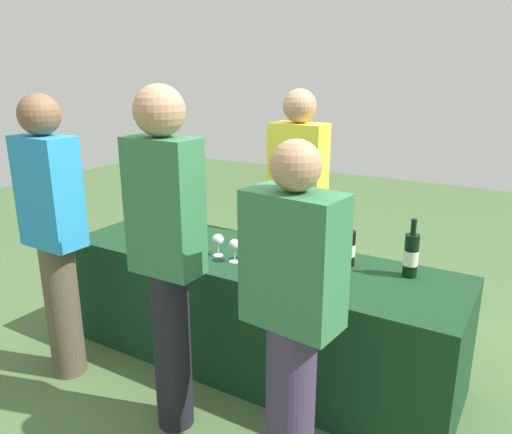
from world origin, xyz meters
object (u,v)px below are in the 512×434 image
(wine_bottle_3, at_px, (411,255))
(wine_glass_2, at_px, (234,246))
(wine_bottle_2, at_px, (349,247))
(wine_glass_0, at_px, (181,236))
(guest_1, at_px, (167,249))
(server_pouring, at_px, (297,200))
(wine_glass_4, at_px, (272,257))
(guest_2, at_px, (292,310))
(ice_bucket, at_px, (168,221))
(guest_0, at_px, (53,228))
(wine_glass_5, at_px, (339,263))
(wine_glass_1, at_px, (218,240))
(wine_bottle_1, at_px, (294,241))
(wine_bottle_0, at_px, (282,232))
(wine_glass_3, at_px, (253,244))

(wine_bottle_3, relative_size, wine_glass_2, 2.33)
(wine_bottle_3, xyz_separation_m, wine_glass_2, (-0.94, -0.32, -0.02))
(wine_bottle_2, bearing_deg, wine_glass_2, -153.55)
(wine_glass_0, bearing_deg, guest_1, -55.66)
(server_pouring, bearing_deg, wine_glass_4, 106.73)
(wine_glass_2, bearing_deg, wine_glass_0, 179.52)
(wine_bottle_2, xyz_separation_m, server_pouring, (-0.57, 0.48, 0.10))
(guest_2, bearing_deg, wine_bottle_3, 78.63)
(wine_glass_2, relative_size, ice_bucket, 0.72)
(wine_glass_2, relative_size, guest_1, 0.08)
(wine_glass_0, distance_m, guest_1, 0.71)
(guest_2, bearing_deg, guest_0, -174.33)
(server_pouring, height_order, guest_2, server_pouring)
(wine_glass_2, distance_m, wine_glass_5, 0.63)
(wine_bottle_3, height_order, wine_glass_0, wine_bottle_3)
(wine_glass_2, bearing_deg, wine_glass_5, 5.19)
(wine_glass_1, distance_m, ice_bucket, 0.54)
(wine_glass_1, bearing_deg, guest_2, -36.45)
(ice_bucket, distance_m, guest_2, 1.51)
(wine_bottle_1, bearing_deg, wine_bottle_0, 151.26)
(guest_1, bearing_deg, wine_glass_3, 81.12)
(wine_glass_4, bearing_deg, wine_bottle_0, 109.74)
(wine_glass_4, relative_size, guest_1, 0.08)
(wine_bottle_3, xyz_separation_m, server_pouring, (-0.91, 0.45, 0.08))
(wine_bottle_2, height_order, wine_glass_0, wine_bottle_2)
(ice_bucket, bearing_deg, guest_1, -49.12)
(wine_glass_4, relative_size, ice_bucket, 0.70)
(wine_bottle_0, distance_m, wine_glass_5, 0.54)
(wine_bottle_1, distance_m, wine_glass_2, 0.36)
(wine_bottle_2, distance_m, wine_glass_4, 0.46)
(wine_glass_0, xyz_separation_m, wine_glass_4, (0.67, -0.03, 0.01))
(wine_glass_5, distance_m, guest_0, 1.63)
(wine_bottle_0, xyz_separation_m, wine_glass_4, (0.12, -0.34, -0.03))
(wine_glass_0, distance_m, guest_0, 0.74)
(wine_bottle_2, xyz_separation_m, wine_glass_2, (-0.59, -0.29, -0.01))
(wine_bottle_3, distance_m, server_pouring, 1.02)
(wine_glass_0, bearing_deg, ice_bucket, 145.50)
(wine_glass_5, bearing_deg, server_pouring, 130.11)
(wine_bottle_0, distance_m, wine_glass_3, 0.25)
(wine_glass_3, bearing_deg, wine_bottle_2, 23.50)
(wine_bottle_2, relative_size, wine_glass_4, 2.23)
(wine_bottle_0, xyz_separation_m, guest_2, (0.51, -0.87, -0.01))
(wine_bottle_2, xyz_separation_m, wine_glass_1, (-0.73, -0.26, -0.01))
(ice_bucket, height_order, guest_0, guest_0)
(wine_glass_4, xyz_separation_m, server_pouring, (-0.24, 0.80, 0.11))
(wine_bottle_1, bearing_deg, server_pouring, 114.56)
(guest_2, bearing_deg, wine_glass_4, 132.65)
(wine_bottle_3, height_order, wine_glass_5, wine_bottle_3)
(ice_bucket, height_order, guest_2, guest_2)
(wine_bottle_2, distance_m, guest_2, 0.85)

